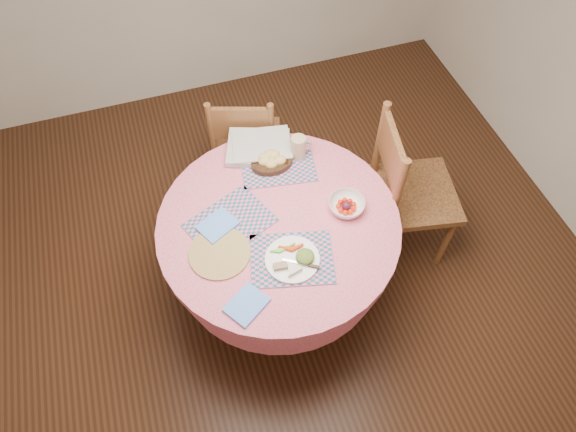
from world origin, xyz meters
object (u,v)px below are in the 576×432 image
Objects in this scene: fruit_bowl at (346,206)px; dining_table at (279,242)px; latte_mug at (299,147)px; wicker_trivet at (220,253)px; bread_bowl at (271,160)px; chair_right at (407,190)px; chair_back at (245,142)px; dinner_plate at (294,259)px.

dining_table is at bearing 175.18° from fruit_bowl.
latte_mug is at bearing 105.60° from fruit_bowl.
wicker_trivet is 1.30× the size of bread_bowl.
chair_right is 4.54× the size of bread_bowl.
latte_mug is (0.56, 0.48, 0.07)m from wicker_trivet.
bread_bowl reaches higher than dining_table.
chair_right reaches higher than wicker_trivet.
fruit_bowl is (0.28, -0.40, -0.01)m from bread_bowl.
dining_table is at bearing 106.13° from chair_back.
wicker_trivet is at bearing -174.98° from fruit_bowl.
dining_table is 0.42m from fruit_bowl.
chair_back is 3.08× the size of wicker_trivet.
bread_bowl is (0.08, 0.37, 0.23)m from dining_table.
wicker_trivet is (-0.33, -0.09, 0.20)m from dining_table.
dinner_plate is 1.92× the size of latte_mug.
dining_table is 4.72× the size of dinner_plate.
fruit_bowl is at bearing -74.40° from latte_mug.
bread_bowl is at bearing -175.67° from latte_mug.
wicker_trivet is 0.68m from fruit_bowl.
wicker_trivet is 0.62m from bread_bowl.
chair_right is at bearing 10.41° from wicker_trivet.
dinner_plate is at bearing -24.74° from wicker_trivet.
chair_right reaches higher than dinner_plate.
dinner_plate is at bearing -148.99° from fruit_bowl.
chair_back is 1.11m from dinner_plate.
bread_bowl is at bearing 113.87° from chair_back.
wicker_trivet is 0.74m from latte_mug.
latte_mug is (0.24, 0.63, 0.05)m from dinner_plate.
wicker_trivet is 2.19× the size of latte_mug.
dining_table is at bearing 90.47° from dinner_plate.
bread_bowl is 1.07× the size of fruit_bowl.
dining_table is 0.39m from wicker_trivet.
dinner_plate is (0.00, -0.24, 0.22)m from dining_table.
latte_mug is at bearing 76.11° from chair_right.
chair_back is 0.55m from bread_bowl.
wicker_trivet is at bearing -131.02° from bread_bowl.
chair_back is 0.96m from fruit_bowl.
dinner_plate is 1.22× the size of fruit_bowl.
chair_right is 1.13× the size of chair_back.
chair_right is at bearing 23.98° from dinner_plate.
wicker_trivet is (-0.36, -0.92, 0.27)m from chair_back.
latte_mug is at bearing 58.42° from dining_table.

